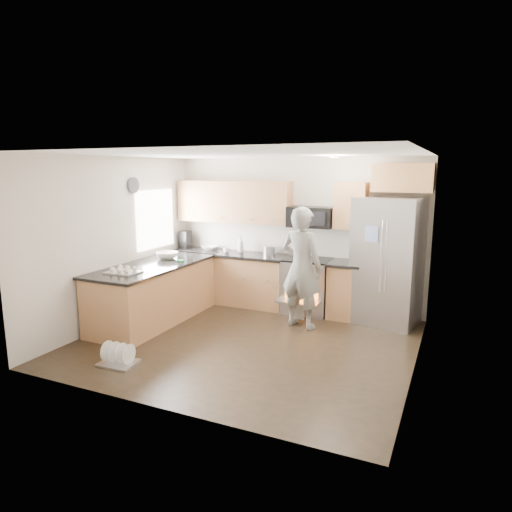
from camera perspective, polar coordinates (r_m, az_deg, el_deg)
The scene contains 8 objects.
ground at distance 6.55m, azimuth -1.24°, elevation -10.72°, with size 4.50×4.50×0.00m, color black.
room_shell at distance 6.17m, azimuth -1.55°, elevation 4.01°, with size 4.54×4.04×2.62m.
back_cabinet_run at distance 8.06m, azimuth 0.32°, elevation 0.50°, with size 4.45×0.64×2.50m.
peninsula at distance 7.49m, azimuth -12.64°, elevation -4.48°, with size 0.96×2.36×1.04m.
stove_range at distance 7.74m, azimuth 6.50°, elevation -2.17°, with size 0.76×0.97×1.79m.
refrigerator at distance 7.40m, azimuth 16.09°, elevation -0.62°, with size 1.09×0.91×1.99m.
person at distance 6.97m, azimuth 5.70°, elevation -1.45°, with size 0.68×0.45×1.87m, color gray.
dish_rack at distance 6.09m, azimuth -16.82°, elevation -12.14°, with size 0.48×0.39×0.28m.
Camera 1 is at (2.64, -5.50, 2.40)m, focal length 32.00 mm.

